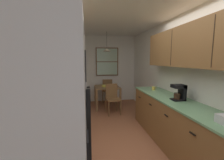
{
  "coord_description": "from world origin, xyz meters",
  "views": [
    {
      "loc": [
        -0.62,
        -2.23,
        1.62
      ],
      "look_at": [
        0.02,
        1.47,
        1.12
      ],
      "focal_mm": 23.99,
      "sensor_mm": 36.0,
      "label": 1
    }
  ],
  "objects_px": {
    "dining_chair_far": "(107,89)",
    "storage_canister": "(61,102)",
    "mug_by_coffeemaker": "(154,88)",
    "stove_range": "(56,158)",
    "trash_bin": "(84,107)",
    "microwave_over_range": "(39,60)",
    "dining_table": "(107,90)",
    "dining_chair_near": "(112,97)",
    "table_serving_bowl": "(105,86)",
    "coffee_maker": "(180,92)"
  },
  "relations": [
    {
      "from": "coffee_maker",
      "to": "table_serving_bowl",
      "type": "bearing_deg",
      "value": 112.16
    },
    {
      "from": "dining_table",
      "to": "dining_chair_near",
      "type": "bearing_deg",
      "value": -82.76
    },
    {
      "from": "storage_canister",
      "to": "mug_by_coffeemaker",
      "type": "height_order",
      "value": "storage_canister"
    },
    {
      "from": "dining_chair_near",
      "to": "table_serving_bowl",
      "type": "relative_size",
      "value": 4.43
    },
    {
      "from": "microwave_over_range",
      "to": "storage_canister",
      "type": "bearing_deg",
      "value": 78.42
    },
    {
      "from": "microwave_over_range",
      "to": "trash_bin",
      "type": "relative_size",
      "value": 1.15
    },
    {
      "from": "microwave_over_range",
      "to": "storage_canister",
      "type": "relative_size",
      "value": 2.99
    },
    {
      "from": "storage_canister",
      "to": "mug_by_coffeemaker",
      "type": "distance_m",
      "value": 2.27
    },
    {
      "from": "dining_chair_far",
      "to": "coffee_maker",
      "type": "bearing_deg",
      "value": -75.0
    },
    {
      "from": "dining_table",
      "to": "trash_bin",
      "type": "relative_size",
      "value": 1.55
    },
    {
      "from": "stove_range",
      "to": "table_serving_bowl",
      "type": "bearing_deg",
      "value": 73.1
    },
    {
      "from": "dining_table",
      "to": "dining_chair_near",
      "type": "height_order",
      "value": "dining_chair_near"
    },
    {
      "from": "mug_by_coffeemaker",
      "to": "table_serving_bowl",
      "type": "xyz_separation_m",
      "value": [
        -0.99,
        1.62,
        -0.19
      ]
    },
    {
      "from": "trash_bin",
      "to": "table_serving_bowl",
      "type": "height_order",
      "value": "table_serving_bowl"
    },
    {
      "from": "stove_range",
      "to": "trash_bin",
      "type": "bearing_deg",
      "value": 83.46
    },
    {
      "from": "mug_by_coffeemaker",
      "to": "dining_chair_near",
      "type": "bearing_deg",
      "value": 128.62
    },
    {
      "from": "microwave_over_range",
      "to": "dining_table",
      "type": "height_order",
      "value": "microwave_over_range"
    },
    {
      "from": "dining_table",
      "to": "trash_bin",
      "type": "distance_m",
      "value": 1.12
    },
    {
      "from": "mug_by_coffeemaker",
      "to": "coffee_maker",
      "type": "bearing_deg",
      "value": -86.74
    },
    {
      "from": "dining_chair_near",
      "to": "mug_by_coffeemaker",
      "type": "relative_size",
      "value": 7.92
    },
    {
      "from": "dining_table",
      "to": "table_serving_bowl",
      "type": "xyz_separation_m",
      "value": [
        -0.08,
        -0.05,
        0.15
      ]
    },
    {
      "from": "microwave_over_range",
      "to": "dining_chair_near",
      "type": "relative_size",
      "value": 0.71
    },
    {
      "from": "microwave_over_range",
      "to": "dining_table",
      "type": "bearing_deg",
      "value": 70.34
    },
    {
      "from": "dining_chair_near",
      "to": "storage_canister",
      "type": "distance_m",
      "value": 2.49
    },
    {
      "from": "storage_canister",
      "to": "table_serving_bowl",
      "type": "xyz_separation_m",
      "value": [
        0.99,
        2.73,
        -0.25
      ]
    },
    {
      "from": "storage_canister",
      "to": "coffee_maker",
      "type": "distance_m",
      "value": 2.05
    },
    {
      "from": "dining_table",
      "to": "dining_chair_far",
      "type": "relative_size",
      "value": 0.95
    },
    {
      "from": "coffee_maker",
      "to": "mug_by_coffeemaker",
      "type": "xyz_separation_m",
      "value": [
        -0.05,
        0.95,
        -0.11
      ]
    },
    {
      "from": "dining_chair_far",
      "to": "table_serving_bowl",
      "type": "relative_size",
      "value": 4.43
    },
    {
      "from": "microwave_over_range",
      "to": "table_serving_bowl",
      "type": "distance_m",
      "value": 3.54
    },
    {
      "from": "dining_chair_near",
      "to": "dining_chair_far",
      "type": "distance_m",
      "value": 1.27
    },
    {
      "from": "stove_range",
      "to": "dining_chair_far",
      "type": "relative_size",
      "value": 1.22
    },
    {
      "from": "dining_chair_far",
      "to": "storage_canister",
      "type": "bearing_deg",
      "value": -108.87
    },
    {
      "from": "dining_chair_near",
      "to": "table_serving_bowl",
      "type": "height_order",
      "value": "dining_chair_near"
    },
    {
      "from": "stove_range",
      "to": "mug_by_coffeemaker",
      "type": "height_order",
      "value": "stove_range"
    },
    {
      "from": "trash_bin",
      "to": "microwave_over_range",
      "type": "bearing_deg",
      "value": -99.02
    },
    {
      "from": "stove_range",
      "to": "dining_chair_far",
      "type": "distance_m",
      "value": 4.11
    },
    {
      "from": "stove_range",
      "to": "mug_by_coffeemaker",
      "type": "xyz_separation_m",
      "value": [
        1.98,
        1.63,
        0.47
      ]
    },
    {
      "from": "storage_canister",
      "to": "mug_by_coffeemaker",
      "type": "bearing_deg",
      "value": 29.06
    },
    {
      "from": "coffee_maker",
      "to": "dining_chair_far",
      "type": "bearing_deg",
      "value": 105.0
    },
    {
      "from": "trash_bin",
      "to": "dining_chair_near",
      "type": "bearing_deg",
      "value": 6.96
    },
    {
      "from": "dining_chair_near",
      "to": "dining_chair_far",
      "type": "relative_size",
      "value": 1.0
    },
    {
      "from": "dining_chair_far",
      "to": "trash_bin",
      "type": "distance_m",
      "value": 1.64
    },
    {
      "from": "dining_table",
      "to": "dining_chair_near",
      "type": "distance_m",
      "value": 0.65
    },
    {
      "from": "table_serving_bowl",
      "to": "trash_bin",
      "type": "bearing_deg",
      "value": -135.35
    },
    {
      "from": "trash_bin",
      "to": "coffee_maker",
      "type": "distance_m",
      "value": 2.68
    },
    {
      "from": "dining_chair_far",
      "to": "storage_canister",
      "type": "xyz_separation_m",
      "value": [
        -1.17,
        -3.42,
        0.51
      ]
    },
    {
      "from": "storage_canister",
      "to": "stove_range",
      "type": "bearing_deg",
      "value": -89.39
    },
    {
      "from": "stove_range",
      "to": "dining_table",
      "type": "relative_size",
      "value": 1.29
    },
    {
      "from": "dining_chair_near",
      "to": "mug_by_coffeemaker",
      "type": "bearing_deg",
      "value": -51.38
    }
  ]
}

